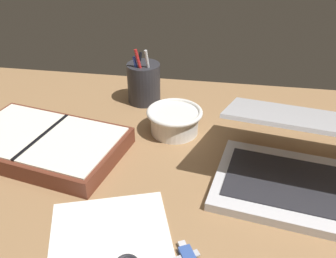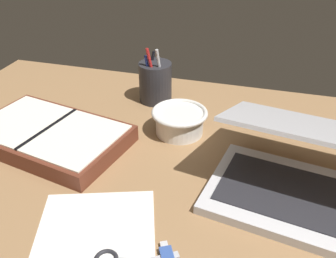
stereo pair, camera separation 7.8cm
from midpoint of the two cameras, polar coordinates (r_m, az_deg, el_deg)
desk_top at (r=74.82cm, az=-1.21°, el=-9.46°), size 140.00×100.00×2.00cm
laptop at (r=75.14cm, az=17.80°, el=-5.28°), size 37.80×33.97×15.89cm
bowl at (r=88.73cm, az=-1.52°, el=1.31°), size 13.32×13.32×5.93cm
pen_cup at (r=102.34cm, az=-5.92°, el=6.95°), size 8.89×8.89×15.85cm
planner at (r=88.30cm, az=-20.86°, el=-2.16°), size 38.00×27.53×4.24cm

